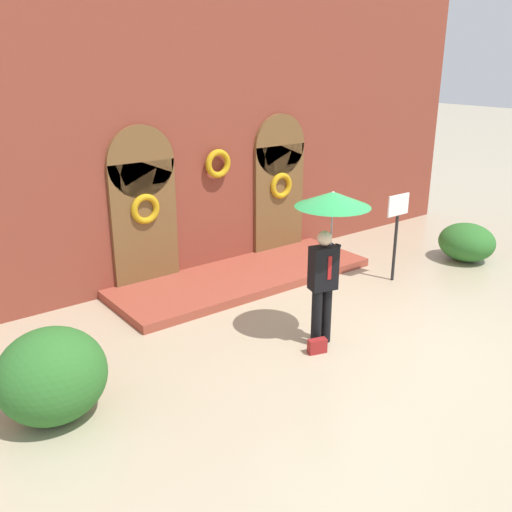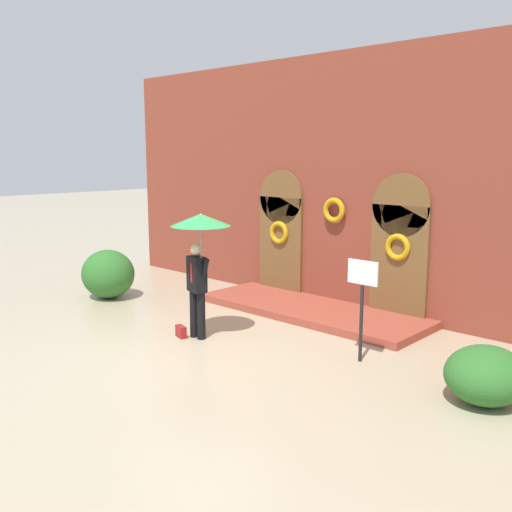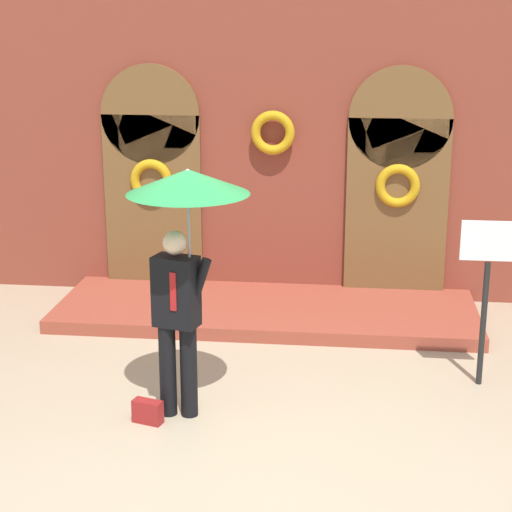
{
  "view_description": "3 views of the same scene",
  "coord_description": "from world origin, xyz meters",
  "px_view_note": "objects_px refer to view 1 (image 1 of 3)",
  "views": [
    {
      "loc": [
        -6.08,
        -5.34,
        4.19
      ],
      "look_at": [
        -0.6,
        1.85,
        0.99
      ],
      "focal_mm": 40.0,
      "sensor_mm": 36.0,
      "label": 1
    },
    {
      "loc": [
        7.32,
        -6.51,
        3.42
      ],
      "look_at": [
        0.09,
        1.22,
        1.53
      ],
      "focal_mm": 40.0,
      "sensor_mm": 36.0,
      "label": 2
    },
    {
      "loc": [
        1.03,
        -6.98,
        3.69
      ],
      "look_at": [
        0.09,
        1.16,
        1.34
      ],
      "focal_mm": 60.0,
      "sensor_mm": 36.0,
      "label": 3
    }
  ],
  "objects_px": {
    "handbag": "(317,346)",
    "shrub_right": "(467,242)",
    "shrub_left": "(52,376)",
    "sign_post": "(397,223)",
    "person_with_umbrella": "(330,222)"
  },
  "relations": [
    {
      "from": "handbag",
      "to": "shrub_right",
      "type": "height_order",
      "value": "shrub_right"
    },
    {
      "from": "shrub_left",
      "to": "shrub_right",
      "type": "bearing_deg",
      "value": 1.89
    },
    {
      "from": "sign_post",
      "to": "shrub_right",
      "type": "distance_m",
      "value": 2.29
    },
    {
      "from": "handbag",
      "to": "shrub_left",
      "type": "xyz_separation_m",
      "value": [
        -3.63,
        0.75,
        0.47
      ]
    },
    {
      "from": "handbag",
      "to": "sign_post",
      "type": "distance_m",
      "value": 3.57
    },
    {
      "from": "person_with_umbrella",
      "to": "shrub_right",
      "type": "xyz_separation_m",
      "value": [
        4.98,
        0.85,
        -1.51
      ]
    },
    {
      "from": "person_with_umbrella",
      "to": "handbag",
      "type": "distance_m",
      "value": 1.85
    },
    {
      "from": "handbag",
      "to": "person_with_umbrella",
      "type": "bearing_deg",
      "value": 45.99
    },
    {
      "from": "shrub_left",
      "to": "shrub_right",
      "type": "xyz_separation_m",
      "value": [
        8.97,
        0.3,
        -0.18
      ]
    },
    {
      "from": "sign_post",
      "to": "shrub_right",
      "type": "relative_size",
      "value": 1.43
    },
    {
      "from": "handbag",
      "to": "shrub_right",
      "type": "xyz_separation_m",
      "value": [
        5.34,
        1.05,
        0.29
      ]
    },
    {
      "from": "shrub_left",
      "to": "handbag",
      "type": "bearing_deg",
      "value": -11.74
    },
    {
      "from": "shrub_left",
      "to": "shrub_right",
      "type": "relative_size",
      "value": 1.1
    },
    {
      "from": "sign_post",
      "to": "shrub_right",
      "type": "xyz_separation_m",
      "value": [
        2.16,
        -0.19,
        -0.76
      ]
    },
    {
      "from": "sign_post",
      "to": "shrub_left",
      "type": "xyz_separation_m",
      "value": [
        -6.81,
        -0.48,
        -0.58
      ]
    }
  ]
}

